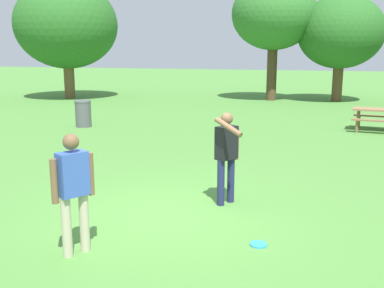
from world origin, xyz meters
TOP-DOWN VIEW (x-y plane):
  - ground_plane at (0.00, 0.00)m, footprint 120.00×120.00m
  - person_thrower at (-0.73, -1.79)m, footprint 0.37×0.55m
  - person_catcher at (0.69, 0.79)m, footprint 0.58×0.81m
  - frisbee at (1.55, -0.77)m, footprint 0.24×0.24m
  - picnic_table_far at (3.81, 9.61)m, footprint 1.82×1.57m
  - trash_can_further_along at (-6.22, 7.23)m, footprint 0.59×0.59m
  - tree_tall_left at (-12.42, 15.76)m, footprint 5.74×5.74m
  - tree_broad_center at (-1.17, 18.41)m, footprint 4.55×4.55m
  - tree_far_right at (2.31, 18.94)m, footprint 4.52×4.52m

SIDE VIEW (x-z plane):
  - ground_plane at x=0.00m, z-range 0.00..0.00m
  - frisbee at x=1.55m, z-range 0.00..0.03m
  - trash_can_further_along at x=-6.22m, z-range 0.00..0.96m
  - picnic_table_far at x=3.81m, z-range 0.18..0.95m
  - person_thrower at x=-0.73m, z-range 0.12..1.76m
  - person_catcher at x=0.69m, z-range 0.14..1.78m
  - tree_far_right at x=2.31m, z-range 0.86..6.46m
  - tree_tall_left at x=-12.42m, z-range 0.84..7.42m
  - tree_broad_center at x=-1.17m, z-range 1.33..7.93m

